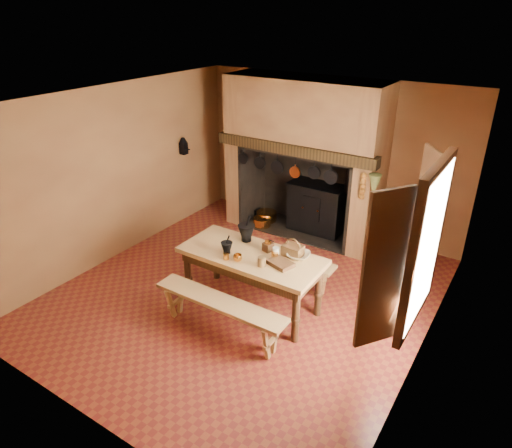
{
  "coord_description": "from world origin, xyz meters",
  "views": [
    {
      "loc": [
        3.19,
        -4.66,
        3.87
      ],
      "look_at": [
        -0.01,
        0.3,
        1.02
      ],
      "focal_mm": 32.0,
      "sensor_mm": 36.0,
      "label": 1
    }
  ],
  "objects_px": {
    "iron_range": "(317,207)",
    "mixing_bowl": "(299,255)",
    "bench_front": "(220,309)",
    "wicker_basket": "(293,250)",
    "coffee_grinder": "(268,246)",
    "work_table": "(251,262)"
  },
  "relations": [
    {
      "from": "iron_range",
      "to": "mixing_bowl",
      "type": "distance_m",
      "value": 2.59
    },
    {
      "from": "bench_front",
      "to": "wicker_basket",
      "type": "height_order",
      "value": "wicker_basket"
    },
    {
      "from": "bench_front",
      "to": "coffee_grinder",
      "type": "height_order",
      "value": "coffee_grinder"
    },
    {
      "from": "work_table",
      "to": "coffee_grinder",
      "type": "bearing_deg",
      "value": 52.7
    },
    {
      "from": "work_table",
      "to": "wicker_basket",
      "type": "bearing_deg",
      "value": 27.72
    },
    {
      "from": "iron_range",
      "to": "bench_front",
      "type": "distance_m",
      "value": 3.39
    },
    {
      "from": "iron_range",
      "to": "bench_front",
      "type": "height_order",
      "value": "iron_range"
    },
    {
      "from": "work_table",
      "to": "bench_front",
      "type": "height_order",
      "value": "work_table"
    },
    {
      "from": "work_table",
      "to": "bench_front",
      "type": "bearing_deg",
      "value": -90.0
    },
    {
      "from": "coffee_grinder",
      "to": "bench_front",
      "type": "bearing_deg",
      "value": -82.34
    },
    {
      "from": "iron_range",
      "to": "work_table",
      "type": "height_order",
      "value": "iron_range"
    },
    {
      "from": "iron_range",
      "to": "wicker_basket",
      "type": "relative_size",
      "value": 5.91
    },
    {
      "from": "bench_front",
      "to": "coffee_grinder",
      "type": "xyz_separation_m",
      "value": [
        0.14,
        0.92,
        0.53
      ]
    },
    {
      "from": "iron_range",
      "to": "coffee_grinder",
      "type": "xyz_separation_m",
      "value": [
        0.43,
        -2.46,
        0.43
      ]
    },
    {
      "from": "coffee_grinder",
      "to": "mixing_bowl",
      "type": "distance_m",
      "value": 0.44
    },
    {
      "from": "iron_range",
      "to": "work_table",
      "type": "distance_m",
      "value": 2.68
    },
    {
      "from": "work_table",
      "to": "bench_front",
      "type": "xyz_separation_m",
      "value": [
        0.0,
        -0.73,
        -0.32
      ]
    },
    {
      "from": "work_table",
      "to": "wicker_basket",
      "type": "xyz_separation_m",
      "value": [
        0.49,
        0.26,
        0.22
      ]
    },
    {
      "from": "coffee_grinder",
      "to": "mixing_bowl",
      "type": "relative_size",
      "value": 0.61
    },
    {
      "from": "bench_front",
      "to": "mixing_bowl",
      "type": "height_order",
      "value": "mixing_bowl"
    },
    {
      "from": "work_table",
      "to": "coffee_grinder",
      "type": "xyz_separation_m",
      "value": [
        0.14,
        0.19,
        0.2
      ]
    },
    {
      "from": "iron_range",
      "to": "coffee_grinder",
      "type": "relative_size",
      "value": 8.67
    }
  ]
}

